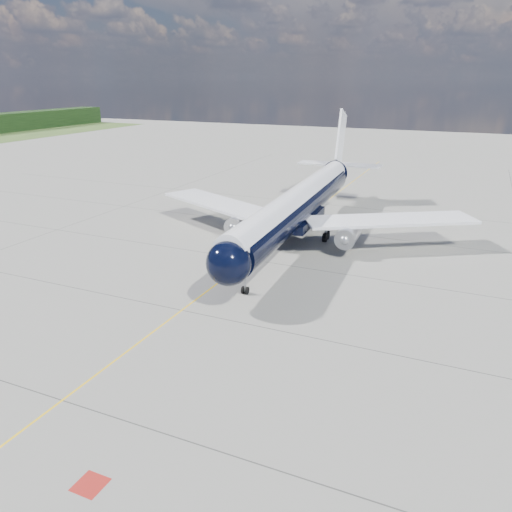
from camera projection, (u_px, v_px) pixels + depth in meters
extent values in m
plane|color=gray|center=(266.00, 247.00, 63.47)|extent=(320.00, 320.00, 0.00)
cube|color=yellow|center=(249.00, 259.00, 59.17)|extent=(0.16, 160.00, 0.01)
cube|color=maroon|center=(90.00, 485.00, 26.47)|extent=(1.60, 1.60, 0.01)
cylinder|color=black|center=(298.00, 207.00, 64.20)|extent=(6.45, 41.95, 4.18)
sphere|color=black|center=(229.00, 263.00, 44.86)|extent=(4.40, 4.40, 4.18)
cone|color=black|center=(340.00, 169.00, 86.69)|extent=(4.59, 7.91, 4.18)
cylinder|color=white|center=(298.00, 199.00, 63.84)|extent=(5.65, 44.09, 3.26)
cube|color=black|center=(228.00, 258.00, 44.46)|extent=(2.71, 1.46, 0.60)
cube|color=white|center=(222.00, 204.00, 69.85)|extent=(21.46, 13.87, 0.35)
cube|color=white|center=(390.00, 220.00, 62.11)|extent=(20.91, 15.62, 0.35)
cube|color=black|center=(297.00, 219.00, 64.72)|extent=(5.21, 11.23, 1.10)
cylinder|color=#ACACB3|center=(240.00, 223.00, 65.42)|extent=(2.73, 5.18, 2.46)
cylinder|color=#ACACB3|center=(349.00, 234.00, 60.63)|extent=(2.73, 5.18, 2.46)
sphere|color=gray|center=(233.00, 228.00, 63.39)|extent=(1.27, 1.27, 1.21)
sphere|color=gray|center=(345.00, 240.00, 58.60)|extent=(1.27, 1.27, 1.21)
cube|color=white|center=(241.00, 216.00, 65.33)|extent=(0.43, 3.53, 1.21)
cube|color=white|center=(349.00, 227.00, 60.54)|extent=(0.43, 3.53, 1.21)
cube|color=white|center=(341.00, 137.00, 84.31)|extent=(0.73, 6.98, 9.37)
cube|color=white|center=(340.00, 164.00, 86.40)|extent=(14.46, 4.29, 0.24)
cylinder|color=gray|center=(245.00, 281.00, 49.34)|extent=(0.21, 0.21, 2.31)
cylinder|color=black|center=(243.00, 290.00, 49.75)|extent=(0.24, 0.78, 0.77)
cylinder|color=black|center=(247.00, 291.00, 49.60)|extent=(0.24, 0.78, 0.77)
cylinder|color=gray|center=(276.00, 224.00, 67.88)|extent=(0.30, 0.30, 2.09)
cylinder|color=gray|center=(326.00, 230.00, 65.53)|extent=(0.30, 0.30, 2.09)
cylinder|color=black|center=(274.00, 232.00, 67.65)|extent=(0.56, 1.23, 1.21)
cylinder|color=black|center=(277.00, 229.00, 68.71)|extent=(0.56, 1.23, 1.21)
cylinder|color=black|center=(325.00, 237.00, 65.29)|extent=(0.56, 1.23, 1.21)
cylinder|color=black|center=(327.00, 235.00, 66.36)|extent=(0.56, 1.23, 1.21)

